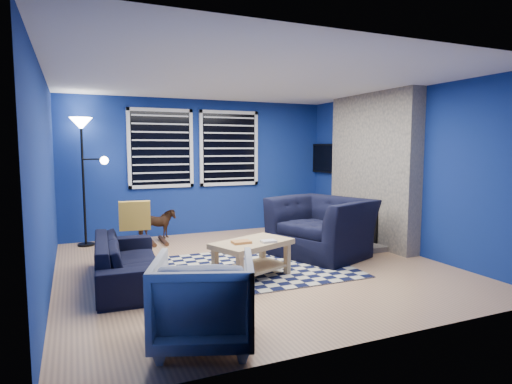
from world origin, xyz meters
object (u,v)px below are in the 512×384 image
armchair_bent (204,300)px  floor_lamp (83,141)px  coffee_table (252,252)px  armchair_big (322,227)px  sofa (128,260)px  rocking_horse (157,224)px  tv (327,158)px  cabinet (289,216)px

armchair_bent → floor_lamp: size_ratio=0.39×
coffee_table → armchair_bent: bearing=-125.3°
armchair_big → armchair_bent: bearing=-71.2°
sofa → rocking_horse: size_ratio=3.11×
tv → cabinet: 1.38m
tv → armchair_bent: bearing=-133.0°
armchair_bent → floor_lamp: bearing=-59.2°
armchair_bent → coffee_table: bearing=-104.9°
coffee_table → armchair_big: bearing=24.1°
armchair_bent → coffee_table: size_ratio=0.73×
tv → cabinet: (-0.72, 0.24, -1.15)m
sofa → cabinet: cabinet is taller
armchair_bent → coffee_table: (1.05, 1.48, -0.04)m
armchair_bent → floor_lamp: floor_lamp is taller
armchair_bent → rocking_horse: bearing=-74.4°
armchair_big → rocking_horse: (-2.11, 1.81, -0.11)m
armchair_big → sofa: bearing=-108.4°
tv → coffee_table: bearing=-136.9°
rocking_horse → coffee_table: bearing=-159.8°
sofa → armchair_big: 2.83m
tv → rocking_horse: 3.56m
tv → rocking_horse: (-3.39, -0.07, -1.07)m
sofa → coffee_table: (1.43, -0.45, 0.06)m
armchair_big → floor_lamp: floor_lamp is taller
rocking_horse → cabinet: size_ratio=0.89×
tv → armchair_bent: (-3.72, -3.99, -1.03)m
sofa → armchair_bent: (0.38, -1.93, 0.10)m
sofa → armchair_bent: bearing=-165.8°
sofa → floor_lamp: bearing=12.9°
rocking_horse → cabinet: (2.67, 0.31, -0.07)m
floor_lamp → sofa: bearing=-80.2°
rocking_horse → cabinet: bearing=-79.7°
coffee_table → rocking_horse: bearing=106.6°
armchair_big → coffee_table: (-1.39, -0.62, -0.09)m
armchair_big → armchair_bent: armchair_big is taller
tv → armchair_big: bearing=-124.3°
coffee_table → floor_lamp: (-1.82, 2.71, 1.38)m
cabinet → armchair_bent: bearing=-100.7°
rocking_horse → cabinet: rocking_horse is taller
tv → coffee_table: size_ratio=0.89×
cabinet → floor_lamp: 4.04m
armchair_big → floor_lamp: size_ratio=0.63×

